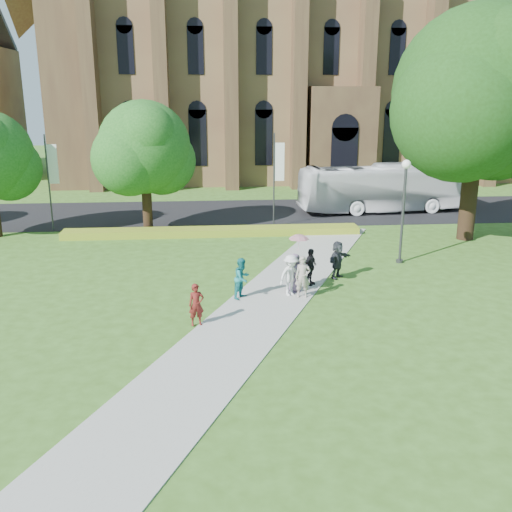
{
  "coord_description": "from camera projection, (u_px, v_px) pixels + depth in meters",
  "views": [
    {
      "loc": [
        -2.25,
        -20.82,
        8.3
      ],
      "look_at": [
        -0.22,
        2.71,
        1.6
      ],
      "focal_mm": 40.0,
      "sensor_mm": 36.0,
      "label": 1
    }
  ],
  "objects": [
    {
      "name": "flower_hedge",
      "position": [
        212.0,
        232.0,
        34.83
      ],
      "size": [
        18.0,
        1.4,
        0.45
      ],
      "primitive_type": "cube",
      "color": "gold",
      "rests_on": "ground"
    },
    {
      "name": "banner_pole_0",
      "position": [
        276.0,
        175.0,
        36.22
      ],
      "size": [
        0.7,
        0.1,
        6.0
      ],
      "color": "#38383D",
      "rests_on": "ground"
    },
    {
      "name": "road",
      "position": [
        239.0,
        213.0,
        41.57
      ],
      "size": [
        160.0,
        10.0,
        0.02
      ],
      "primitive_type": "cube",
      "color": "black",
      "rests_on": "ground"
    },
    {
      "name": "cathedral",
      "position": [
        325.0,
        47.0,
        57.76
      ],
      "size": [
        52.6,
        18.25,
        28.0
      ],
      "color": "olive",
      "rests_on": "ground"
    },
    {
      "name": "pedestrian_1",
      "position": [
        242.0,
        278.0,
        23.81
      ],
      "size": [
        1.04,
        1.07,
        1.74
      ],
      "primitive_type": "imported",
      "rotation": [
        0.0,
        0.0,
        0.89
      ],
      "color": "#19787D",
      "rests_on": "footpath"
    },
    {
      "name": "pedestrian_0",
      "position": [
        196.0,
        305.0,
        21.01
      ],
      "size": [
        0.65,
        0.5,
        1.6
      ],
      "primitive_type": "imported",
      "rotation": [
        0.0,
        0.0,
        0.22
      ],
      "color": "#5E1A15",
      "rests_on": "footpath"
    },
    {
      "name": "pedestrian_4",
      "position": [
        294.0,
        273.0,
        24.6
      ],
      "size": [
        0.99,
        0.92,
        1.7
      ],
      "primitive_type": "imported",
      "rotation": [
        0.0,
        0.0,
        0.61
      ],
      "color": "slate",
      "rests_on": "footpath"
    },
    {
      "name": "streetlamp",
      "position": [
        404.0,
        199.0,
        28.35
      ],
      "size": [
        0.44,
        0.44,
        5.24
      ],
      "color": "#38383D",
      "rests_on": "ground"
    },
    {
      "name": "ground",
      "position": [
        268.0,
        314.0,
        22.41
      ],
      "size": [
        160.0,
        160.0,
        0.0
      ],
      "primitive_type": "plane",
      "color": "#395B1B",
      "rests_on": "ground"
    },
    {
      "name": "pedestrian_6",
      "position": [
        303.0,
        277.0,
        23.9
      ],
      "size": [
        0.7,
        0.51,
        1.78
      ],
      "primitive_type": "imported",
      "rotation": [
        0.0,
        0.0,
        -0.13
      ],
      "color": "gray",
      "rests_on": "footpath"
    },
    {
      "name": "footpath",
      "position": [
        265.0,
        304.0,
        23.36
      ],
      "size": [
        15.58,
        28.54,
        0.04
      ],
      "primitive_type": "cube",
      "rotation": [
        0.0,
        0.0,
        -0.44
      ],
      "color": "#B2B2A8",
      "rests_on": "ground"
    },
    {
      "name": "pedestrian_2",
      "position": [
        291.0,
        275.0,
        24.13
      ],
      "size": [
        1.33,
        1.15,
        1.78
      ],
      "primitive_type": "imported",
      "rotation": [
        0.0,
        0.0,
        0.52
      ],
      "color": "silver",
      "rests_on": "footpath"
    },
    {
      "name": "pedestrian_5",
      "position": [
        338.0,
        260.0,
        26.46
      ],
      "size": [
        1.51,
        1.53,
        1.76
      ],
      "primitive_type": "imported",
      "rotation": [
        0.0,
        0.0,
        0.79
      ],
      "color": "#2B2E34",
      "rests_on": "footpath"
    },
    {
      "name": "tour_coach",
      "position": [
        383.0,
        188.0,
        41.48
      ],
      "size": [
        12.55,
        3.84,
        3.44
      ],
      "primitive_type": "imported",
      "rotation": [
        0.0,
        0.0,
        1.65
      ],
      "color": "silver",
      "rests_on": "road"
    },
    {
      "name": "banner_pole_1",
      "position": [
        50.0,
        177.0,
        35.07
      ],
      "size": [
        0.7,
        0.1,
        6.0
      ],
      "color": "#38383D",
      "rests_on": "ground"
    },
    {
      "name": "parasol",
      "position": [
        299.0,
        245.0,
        24.38
      ],
      "size": [
        0.99,
        0.99,
        0.74
      ],
      "primitive_type": "imported",
      "rotation": [
        0.0,
        0.0,
        0.2
      ],
      "color": "#D8989A",
      "rests_on": "pedestrian_4"
    },
    {
      "name": "pedestrian_3",
      "position": [
        310.0,
        267.0,
        25.49
      ],
      "size": [
        0.94,
        1.01,
        1.67
      ],
      "primitive_type": "imported",
      "rotation": [
        0.0,
        0.0,
        0.87
      ],
      "color": "black",
      "rests_on": "footpath"
    },
    {
      "name": "large_tree",
      "position": [
        479.0,
        93.0,
        31.74
      ],
      "size": [
        9.6,
        9.6,
        13.2
      ],
      "color": "#332114",
      "rests_on": "ground"
    },
    {
      "name": "street_tree_1",
      "position": [
        144.0,
        148.0,
        34.38
      ],
      "size": [
        5.6,
        5.6,
        8.05
      ],
      "color": "#332114",
      "rests_on": "ground"
    }
  ]
}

